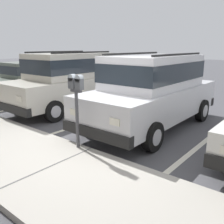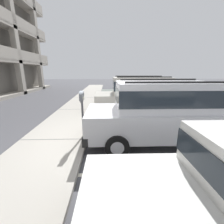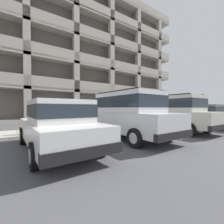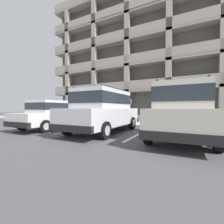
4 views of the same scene
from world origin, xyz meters
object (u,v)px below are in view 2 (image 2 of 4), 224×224
object	(u,v)px
silver_suv	(162,110)
blue_coupe	(133,92)
parking_meter_near	(82,103)
dark_hatchback	(140,94)

from	to	relation	value
silver_suv	blue_coupe	distance (m)	6.45
silver_suv	parking_meter_near	distance (m)	2.58
dark_hatchback	blue_coupe	bearing A→B (deg)	-2.71
dark_hatchback	parking_meter_near	distance (m)	4.04
silver_suv	parking_meter_near	size ratio (longest dim) A/B	3.09
silver_suv	dark_hatchback	bearing A→B (deg)	-0.21
blue_coupe	silver_suv	bearing A→B (deg)	179.84
blue_coupe	parking_meter_near	world-z (taller)	parking_meter_near
blue_coupe	parking_meter_near	bearing A→B (deg)	157.41
silver_suv	blue_coupe	world-z (taller)	silver_suv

